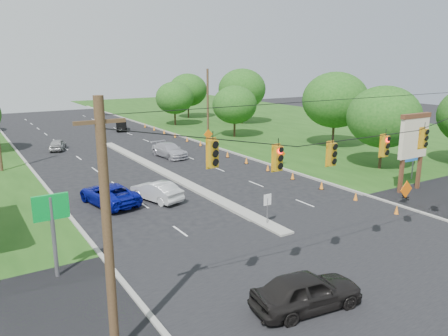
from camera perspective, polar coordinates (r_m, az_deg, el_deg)
ground at (r=23.51m, az=14.74°, el=-11.83°), size 160.00×160.00×0.00m
grass_right at (r=58.06m, az=20.91°, el=3.02°), size 40.00×160.00×0.06m
cross_street at (r=23.51m, az=14.74°, el=-11.83°), size 160.00×14.00×0.02m
curb_left at (r=45.71m, az=-24.02°, el=-0.00°), size 0.25×110.00×0.16m
curb_right at (r=52.23m, az=-1.63°, el=2.81°), size 0.25×110.00×0.16m
median at (r=39.90m, az=-7.60°, el=-0.79°), size 1.00×34.00×0.18m
median_sign at (r=27.06m, az=5.69°, el=-4.62°), size 0.55×0.06×2.05m
signal_span at (r=21.19m, az=17.42°, el=-0.56°), size 25.60×0.32×9.00m
utility_pole_far_right at (r=57.06m, az=-2.13°, el=8.32°), size 0.28×0.28×9.00m
pylon_sign at (r=36.89m, az=23.54°, el=3.33°), size 5.90×2.30×6.12m
cone_0 at (r=31.36m, az=21.62°, el=-5.10°), size 0.32×0.32×0.70m
cone_1 at (r=33.41m, az=16.83°, el=-3.56°), size 0.32×0.32×0.70m
cone_2 at (r=35.69m, az=12.63°, el=-2.19°), size 0.32×0.32×0.70m
cone_3 at (r=38.15m, az=8.96°, el=-0.98°), size 0.32×0.32×0.70m
cone_4 at (r=40.77m, az=5.75°, el=0.09°), size 0.32×0.32×0.70m
cone_5 at (r=43.51m, az=2.94°, el=1.02°), size 0.32×0.32×0.70m
cone_6 at (r=46.35m, az=0.46°, el=1.84°), size 0.32×0.32×0.70m
cone_7 at (r=49.57m, az=-1.12°, el=2.63°), size 0.32×0.32×0.70m
cone_8 at (r=52.55m, az=-3.09°, el=3.26°), size 0.32×0.32×0.70m
cone_9 at (r=55.60m, az=-4.84°, el=3.81°), size 0.32×0.32×0.70m
cone_10 at (r=58.69m, az=-6.41°, el=4.31°), size 0.32×0.32×0.70m
cone_11 at (r=61.82m, az=-7.83°, el=4.75°), size 0.32×0.32×0.70m
cone_12 at (r=65.00m, az=-9.11°, el=5.15°), size 0.32×0.32×0.70m
cone_13 at (r=68.20m, az=-10.27°, el=5.51°), size 0.32×0.32×0.70m
work_sign_0 at (r=33.47m, az=22.69°, el=-2.70°), size 1.27×0.58×1.37m
work_sign_1 at (r=42.74m, az=7.36°, el=1.71°), size 1.27×0.58×1.37m
work_sign_2 at (r=54.09m, az=-2.07°, el=4.37°), size 1.27×0.58×1.37m
tree_7 at (r=43.09m, az=20.16°, el=6.29°), size 6.72×6.72×7.84m
tree_8 at (r=52.55m, az=14.32°, el=8.61°), size 7.56×7.56×8.82m
tree_9 at (r=58.06m, az=1.40°, el=8.26°), size 5.88×5.88×6.86m
tree_10 at (r=70.68m, az=2.38°, el=10.26°), size 7.56×7.56×8.82m
tree_11 at (r=78.11m, az=-4.73°, el=10.12°), size 6.72×6.72×7.84m
tree_12 at (r=69.24m, az=-6.48°, el=9.08°), size 5.88×5.88×6.86m
black_sedan at (r=18.92m, az=10.76°, el=-15.50°), size 4.98×2.53×1.63m
white_sedan at (r=32.35m, az=-8.84°, el=-2.98°), size 2.75×4.68×1.46m
blue_pickup at (r=32.19m, az=-14.79°, el=-3.30°), size 3.46×5.86×1.53m
silver_car_far at (r=46.77m, az=-7.15°, el=2.33°), size 2.61×5.31×1.48m
silver_car_oncoming at (r=53.53m, az=-20.91°, el=2.87°), size 2.79×4.08×1.29m
dark_car_receding at (r=66.01m, az=-13.27°, el=5.39°), size 2.68×4.44×1.38m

